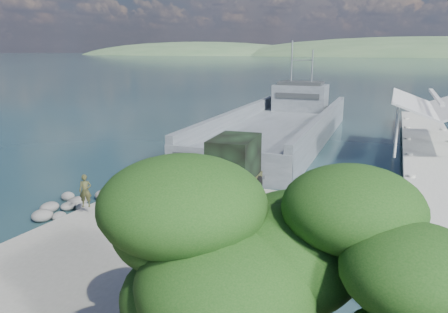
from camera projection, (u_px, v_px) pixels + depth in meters
ground at (162, 231)px, 21.41m from camera, size 1400.00×1400.00×0.00m
boat_ramp at (151, 235)px, 20.45m from camera, size 10.00×18.00×0.50m
shoreline_rocks at (68, 211)px, 24.06m from camera, size 3.20×5.60×0.90m
distant_headlands at (436, 56)px, 509.89m from camera, size 1000.00×240.00×48.00m
pier at (431, 144)px, 33.39m from camera, size 6.40×44.00×6.10m
landing_craft at (279, 132)px, 42.20m from camera, size 9.20×35.16×10.41m
military_truck at (227, 175)px, 22.88m from camera, size 2.84×7.76×3.55m
soldier at (86, 198)px, 22.15m from camera, size 0.74×0.65×1.69m
overhang_tree at (270, 256)px, 7.33m from camera, size 7.34×6.76×6.66m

